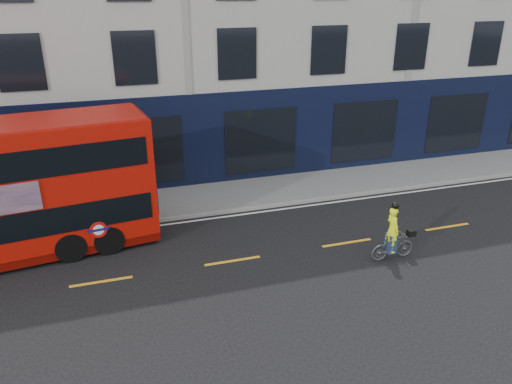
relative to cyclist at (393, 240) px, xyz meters
name	(u,v)px	position (x,y,z in m)	size (l,w,h in m)	color
ground	(246,286)	(-4.85, -0.13, -0.67)	(120.00, 120.00, 0.00)	black
pavement	(201,199)	(-4.85, 6.37, -0.61)	(60.00, 3.00, 0.12)	gray
kerb	(209,214)	(-4.85, 4.87, -0.60)	(60.00, 0.12, 0.13)	gray
road_edge_line	(211,219)	(-4.85, 4.57, -0.66)	(58.00, 0.10, 0.01)	silver
lane_dashes	(233,261)	(-4.85, 1.37, -0.66)	(58.00, 0.12, 0.01)	gold
cyclist	(393,240)	(0.00, 0.00, 0.00)	(1.50, 0.55, 1.99)	#4D4F52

